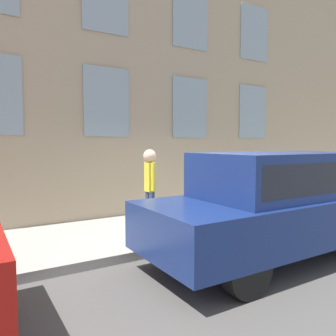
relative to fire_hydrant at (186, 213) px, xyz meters
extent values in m
plane|color=#514F4C|center=(-0.70, -0.27, -0.52)|extent=(80.00, 80.00, 0.00)
cube|color=#9E9B93|center=(0.65, -0.27, -0.44)|extent=(2.70, 60.00, 0.16)
cube|color=tan|center=(2.15, -0.27, 4.30)|extent=(0.30, 40.00, 9.63)
cube|color=#8C9EA8|center=(1.98, -3.93, 2.45)|extent=(0.03, 1.15, 1.65)
cube|color=#8C9EA8|center=(1.98, -1.49, 2.45)|extent=(0.03, 1.15, 1.65)
cube|color=#8C9EA8|center=(1.98, 0.95, 2.45)|extent=(0.03, 1.15, 1.65)
cube|color=#8C9EA8|center=(1.98, -3.93, 4.90)|extent=(0.03, 1.15, 1.65)
cube|color=#8C9EA8|center=(1.98, -1.49, 4.90)|extent=(0.03, 1.15, 1.65)
cylinder|color=gray|center=(0.00, 0.00, -0.34)|extent=(0.30, 0.30, 0.04)
cylinder|color=gray|center=(0.00, 0.00, -0.07)|extent=(0.22, 0.22, 0.59)
sphere|color=slate|center=(0.00, 0.00, 0.23)|extent=(0.24, 0.24, 0.24)
cylinder|color=black|center=(0.00, 0.00, 0.30)|extent=(0.08, 0.08, 0.09)
cylinder|color=gray|center=(0.00, -0.16, 0.01)|extent=(0.09, 0.10, 0.09)
cylinder|color=gray|center=(0.00, 0.16, 0.01)|extent=(0.09, 0.10, 0.09)
cylinder|color=navy|center=(0.35, 0.63, 0.05)|extent=(0.12, 0.12, 0.81)
cylinder|color=navy|center=(0.52, 0.63, 0.05)|extent=(0.12, 0.12, 0.81)
cube|color=yellow|center=(0.44, 0.63, 0.76)|extent=(0.22, 0.15, 0.61)
cylinder|color=yellow|center=(0.28, 0.63, 0.77)|extent=(0.09, 0.09, 0.58)
cylinder|color=yellow|center=(0.59, 0.63, 0.77)|extent=(0.09, 0.09, 0.58)
sphere|color=beige|center=(0.44, 0.63, 1.20)|extent=(0.27, 0.27, 0.27)
cylinder|color=black|center=(-2.63, 0.88, -0.16)|extent=(0.24, 0.71, 0.71)
cylinder|color=black|center=(-1.04, 0.88, -0.16)|extent=(0.24, 0.71, 0.71)
cylinder|color=black|center=(-1.04, -2.09, -0.16)|extent=(0.24, 0.71, 0.71)
cube|color=navy|center=(-1.83, -0.61, 0.20)|extent=(1.83, 4.79, 0.73)
cube|color=navy|center=(-1.83, -0.73, 0.93)|extent=(1.61, 2.97, 0.74)
cube|color=#1E232D|center=(-1.83, -0.73, 0.93)|extent=(1.62, 2.73, 0.47)
camera|label=1|loc=(-5.57, 3.85, 1.45)|focal=35.00mm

